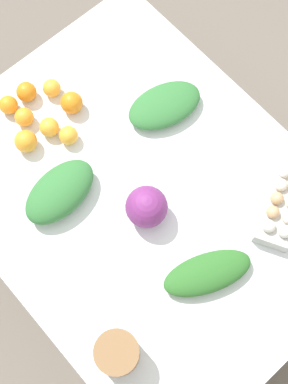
{
  "coord_description": "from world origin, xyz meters",
  "views": [
    {
      "loc": [
        -0.45,
        0.4,
        2.54
      ],
      "look_at": [
        0.0,
        0.0,
        0.8
      ],
      "focal_mm": 50.0,
      "sensor_mm": 36.0,
      "label": 1
    }
  ],
  "objects_px": {
    "greens_bunch_chard": "(165,105)",
    "orange_6": "(52,88)",
    "orange_7": "(72,103)",
    "orange_0": "(26,141)",
    "greens_bunch_dandelion": "(60,192)",
    "greens_bunch_scallion": "(207,273)",
    "paper_bag": "(117,353)",
    "orange_2": "(24,117)",
    "orange_1": "(68,135)",
    "cabbage_purple": "(147,207)",
    "orange_5": "(8,105)",
    "egg_carton": "(283,204)",
    "orange_3": "(26,92)",
    "orange_4": "(49,127)"
  },
  "relations": [
    {
      "from": "orange_3",
      "to": "orange_4",
      "type": "xyz_separation_m",
      "value": [
        -0.17,
        0.03,
        -0.0
      ]
    },
    {
      "from": "cabbage_purple",
      "to": "paper_bag",
      "type": "bearing_deg",
      "value": 127.32
    },
    {
      "from": "paper_bag",
      "to": "orange_6",
      "type": "xyz_separation_m",
      "value": [
        0.87,
        -0.43,
        -0.04
      ]
    },
    {
      "from": "egg_carton",
      "to": "orange_7",
      "type": "relative_size",
      "value": 3.93
    },
    {
      "from": "paper_bag",
      "to": "orange_4",
      "type": "height_order",
      "value": "paper_bag"
    },
    {
      "from": "orange_1",
      "to": "orange_6",
      "type": "distance_m",
      "value": 0.2
    },
    {
      "from": "paper_bag",
      "to": "orange_4",
      "type": "relative_size",
      "value": 2.0
    },
    {
      "from": "orange_0",
      "to": "orange_5",
      "type": "bearing_deg",
      "value": -14.65
    },
    {
      "from": "cabbage_purple",
      "to": "egg_carton",
      "type": "relative_size",
      "value": 0.45
    },
    {
      "from": "orange_7",
      "to": "orange_0",
      "type": "bearing_deg",
      "value": 92.57
    },
    {
      "from": "orange_0",
      "to": "orange_3",
      "type": "distance_m",
      "value": 0.2
    },
    {
      "from": "greens_bunch_chard",
      "to": "orange_4",
      "type": "relative_size",
      "value": 4.0
    },
    {
      "from": "cabbage_purple",
      "to": "orange_1",
      "type": "relative_size",
      "value": 2.09
    },
    {
      "from": "egg_carton",
      "to": "orange_6",
      "type": "relative_size",
      "value": 4.82
    },
    {
      "from": "orange_5",
      "to": "orange_6",
      "type": "height_order",
      "value": "orange_5"
    },
    {
      "from": "greens_bunch_chard",
      "to": "paper_bag",
      "type": "bearing_deg",
      "value": 127.99
    },
    {
      "from": "orange_1",
      "to": "orange_7",
      "type": "height_order",
      "value": "orange_7"
    },
    {
      "from": "orange_2",
      "to": "orange_4",
      "type": "height_order",
      "value": "orange_4"
    },
    {
      "from": "egg_carton",
      "to": "orange_7",
      "type": "height_order",
      "value": "egg_carton"
    },
    {
      "from": "orange_0",
      "to": "orange_6",
      "type": "bearing_deg",
      "value": -61.69
    },
    {
      "from": "greens_bunch_dandelion",
      "to": "orange_6",
      "type": "height_order",
      "value": "greens_bunch_dandelion"
    },
    {
      "from": "greens_bunch_chard",
      "to": "orange_6",
      "type": "bearing_deg",
      "value": 38.31
    },
    {
      "from": "orange_0",
      "to": "orange_1",
      "type": "bearing_deg",
      "value": -122.2
    },
    {
      "from": "greens_bunch_scallion",
      "to": "orange_5",
      "type": "bearing_deg",
      "value": 6.98
    },
    {
      "from": "greens_bunch_dandelion",
      "to": "orange_1",
      "type": "distance_m",
      "value": 0.22
    },
    {
      "from": "greens_bunch_dandelion",
      "to": "orange_0",
      "type": "xyz_separation_m",
      "value": [
        0.23,
        -0.03,
        -0.01
      ]
    },
    {
      "from": "paper_bag",
      "to": "orange_5",
      "type": "relative_size",
      "value": 2.04
    },
    {
      "from": "egg_carton",
      "to": "paper_bag",
      "type": "xyz_separation_m",
      "value": [
        0.0,
        0.73,
        0.03
      ]
    },
    {
      "from": "paper_bag",
      "to": "egg_carton",
      "type": "bearing_deg",
      "value": -90.37
    },
    {
      "from": "greens_bunch_scallion",
      "to": "cabbage_purple",
      "type": "bearing_deg",
      "value": 1.03
    },
    {
      "from": "orange_6",
      "to": "orange_7",
      "type": "height_order",
      "value": "orange_7"
    },
    {
      "from": "paper_bag",
      "to": "orange_2",
      "type": "height_order",
      "value": "paper_bag"
    },
    {
      "from": "cabbage_purple",
      "to": "orange_3",
      "type": "relative_size",
      "value": 1.93
    },
    {
      "from": "greens_bunch_dandelion",
      "to": "orange_1",
      "type": "relative_size",
      "value": 4.08
    },
    {
      "from": "greens_bunch_dandelion",
      "to": "orange_2",
      "type": "bearing_deg",
      "value": -15.13
    },
    {
      "from": "orange_3",
      "to": "orange_6",
      "type": "xyz_separation_m",
      "value": [
        -0.05,
        -0.08,
        -0.0
      ]
    },
    {
      "from": "orange_1",
      "to": "orange_2",
      "type": "relative_size",
      "value": 1.0
    },
    {
      "from": "egg_carton",
      "to": "orange_2",
      "type": "height_order",
      "value": "egg_carton"
    },
    {
      "from": "greens_bunch_dandelion",
      "to": "orange_3",
      "type": "distance_m",
      "value": 0.41
    },
    {
      "from": "orange_7",
      "to": "egg_carton",
      "type": "bearing_deg",
      "value": -159.49
    },
    {
      "from": "egg_carton",
      "to": "orange_4",
      "type": "xyz_separation_m",
      "value": [
        0.75,
        0.41,
        -0.01
      ]
    },
    {
      "from": "cabbage_purple",
      "to": "orange_6",
      "type": "height_order",
      "value": "cabbage_purple"
    },
    {
      "from": "greens_bunch_scallion",
      "to": "orange_0",
      "type": "bearing_deg",
      "value": 11.44
    },
    {
      "from": "egg_carton",
      "to": "orange_0",
      "type": "relative_size",
      "value": 3.97
    },
    {
      "from": "greens_bunch_dandelion",
      "to": "greens_bunch_scallion",
      "type": "relative_size",
      "value": 0.93
    },
    {
      "from": "egg_carton",
      "to": "orange_3",
      "type": "xyz_separation_m",
      "value": [
        0.92,
        0.38,
        -0.01
      ]
    },
    {
      "from": "greens_bunch_dandelion",
      "to": "orange_7",
      "type": "height_order",
      "value": "greens_bunch_dandelion"
    },
    {
      "from": "greens_bunch_scallion",
      "to": "orange_0",
      "type": "distance_m",
      "value": 0.78
    },
    {
      "from": "orange_6",
      "to": "orange_7",
      "type": "bearing_deg",
      "value": -171.87
    },
    {
      "from": "greens_bunch_chard",
      "to": "orange_3",
      "type": "height_order",
      "value": "orange_3"
    }
  ]
}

